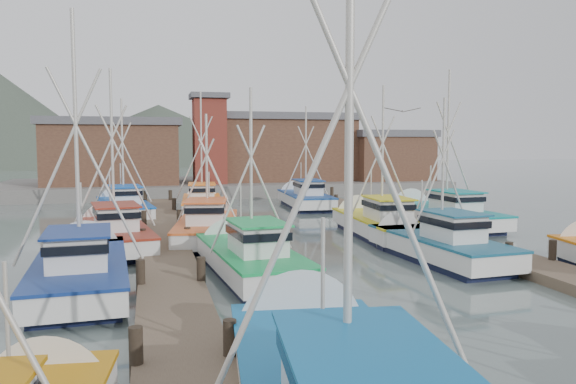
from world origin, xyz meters
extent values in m
plane|color=#52635F|center=(0.00, 0.00, 0.00)|extent=(260.00, 260.00, 0.00)
cube|color=brown|center=(-7.00, 4.00, 0.20)|extent=(2.20, 46.00, 0.40)
cylinder|color=black|center=(-8.00, -9.00, 0.45)|extent=(0.30, 0.30, 1.50)
cylinder|color=black|center=(-8.00, -2.00, 0.45)|extent=(0.30, 0.30, 1.50)
cylinder|color=black|center=(-8.00, 5.00, 0.45)|extent=(0.30, 0.30, 1.50)
cylinder|color=black|center=(-8.00, 12.00, 0.45)|extent=(0.30, 0.30, 1.50)
cylinder|color=black|center=(-8.00, 19.00, 0.45)|extent=(0.30, 0.30, 1.50)
cylinder|color=black|center=(-8.00, 26.00, 0.45)|extent=(0.30, 0.30, 1.50)
cylinder|color=black|center=(-6.00, -9.00, 0.45)|extent=(0.30, 0.30, 1.50)
cylinder|color=black|center=(-6.00, -2.00, 0.45)|extent=(0.30, 0.30, 1.50)
cylinder|color=black|center=(-6.00, 5.00, 0.45)|extent=(0.30, 0.30, 1.50)
cylinder|color=black|center=(-6.00, 12.00, 0.45)|extent=(0.30, 0.30, 1.50)
cylinder|color=black|center=(-6.00, 19.00, 0.45)|extent=(0.30, 0.30, 1.50)
cylinder|color=black|center=(-6.00, 26.00, 0.45)|extent=(0.30, 0.30, 1.50)
cube|color=brown|center=(7.00, 4.00, 0.20)|extent=(2.20, 46.00, 0.40)
cylinder|color=black|center=(6.00, -2.00, 0.45)|extent=(0.30, 0.30, 1.50)
cylinder|color=black|center=(6.00, 5.00, 0.45)|extent=(0.30, 0.30, 1.50)
cylinder|color=black|center=(6.00, 12.00, 0.45)|extent=(0.30, 0.30, 1.50)
cylinder|color=black|center=(6.00, 19.00, 0.45)|extent=(0.30, 0.30, 1.50)
cylinder|color=black|center=(6.00, 26.00, 0.45)|extent=(0.30, 0.30, 1.50)
cylinder|color=black|center=(8.00, -2.00, 0.45)|extent=(0.30, 0.30, 1.50)
cylinder|color=black|center=(8.00, 5.00, 0.45)|extent=(0.30, 0.30, 1.50)
cylinder|color=black|center=(8.00, 12.00, 0.45)|extent=(0.30, 0.30, 1.50)
cylinder|color=black|center=(8.00, 19.00, 0.45)|extent=(0.30, 0.30, 1.50)
cylinder|color=black|center=(8.00, 26.00, 0.45)|extent=(0.30, 0.30, 1.50)
cube|color=slate|center=(0.00, 37.00, 0.60)|extent=(44.00, 16.00, 1.20)
cube|color=brown|center=(-11.00, 35.00, 3.95)|extent=(12.00, 8.00, 5.50)
cube|color=#5C5B60|center=(-11.00, 35.00, 7.05)|extent=(12.72, 8.48, 0.70)
cube|color=brown|center=(6.00, 37.00, 4.30)|extent=(14.00, 9.00, 6.20)
cube|color=#5C5B60|center=(6.00, 37.00, 7.75)|extent=(14.84, 9.54, 0.70)
cube|color=brown|center=(17.00, 34.00, 3.45)|extent=(8.00, 6.00, 4.50)
cube|color=#5C5B60|center=(17.00, 34.00, 6.05)|extent=(8.48, 6.36, 0.70)
cube|color=maroon|center=(-2.00, 33.00, 5.20)|extent=(3.00, 3.00, 8.00)
cube|color=#5C5B60|center=(-2.00, 33.00, 9.45)|extent=(3.60, 3.60, 0.50)
cone|color=#424D40|center=(-5.00, 130.00, 0.00)|extent=(140.00, 140.00, 30.00)
cone|color=#424D40|center=(35.00, 120.00, 0.00)|extent=(90.00, 90.00, 24.00)
cone|color=silver|center=(-4.14, -7.81, 0.55)|extent=(3.16, 1.42, 3.06)
cube|color=black|center=(-4.78, -13.85, 1.88)|extent=(2.43, 3.44, 0.28)
cube|color=#0A609C|center=(-4.78, -13.85, 2.24)|extent=(2.58, 3.64, 0.07)
cylinder|color=beige|center=(-4.68, -12.87, 5.57)|extent=(0.15, 0.15, 8.94)
cylinder|color=beige|center=(-5.30, -12.81, 4.52)|extent=(3.18, 0.44, 6.98)
cylinder|color=beige|center=(-4.05, -12.94, 4.52)|extent=(3.18, 0.44, 6.98)
cylinder|color=beige|center=(-4.47, -10.93, 2.30)|extent=(0.09, 0.09, 2.73)
cone|color=silver|center=(-9.47, -9.98, 0.55)|extent=(2.32, 1.33, 2.21)
cylinder|color=beige|center=(-9.38, -13.69, 3.06)|extent=(1.85, 0.28, 4.02)
cylinder|color=beige|center=(-9.71, -12.23, 2.30)|extent=(0.07, 0.07, 2.13)
cube|color=black|center=(-4.00, -0.38, 0.05)|extent=(2.94, 7.32, 0.70)
cube|color=silver|center=(-4.00, -0.38, 0.70)|extent=(3.34, 8.32, 0.80)
cube|color=#12A04B|center=(-4.00, -0.38, 1.08)|extent=(3.43, 8.41, 0.10)
cone|color=silver|center=(-4.36, 3.67, 0.55)|extent=(2.62, 1.32, 2.54)
cube|color=silver|center=(-3.92, -1.35, 1.65)|extent=(1.85, 2.57, 1.10)
cube|color=black|center=(-3.92, -1.35, 1.88)|extent=(1.97, 2.82, 0.28)
cube|color=#12A04B|center=(-3.92, -1.35, 2.24)|extent=(2.09, 2.99, 0.07)
cylinder|color=beige|center=(-3.99, -0.54, 4.10)|extent=(0.12, 0.12, 6.00)
cylinder|color=beige|center=(-4.51, -0.59, 3.40)|extent=(2.15, 0.27, 4.69)
cylinder|color=beige|center=(-3.47, -0.50, 3.40)|extent=(2.15, 0.27, 4.69)
cylinder|color=beige|center=(-4.13, 1.08, 2.30)|extent=(0.07, 0.07, 2.27)
cube|color=black|center=(4.31, 0.42, 0.05)|extent=(2.83, 7.22, 0.70)
cube|color=silver|center=(4.31, 0.42, 0.70)|extent=(3.21, 8.20, 0.80)
cube|color=#14526F|center=(4.31, 0.42, 1.08)|extent=(3.30, 8.29, 0.10)
cone|color=silver|center=(4.00, 4.42, 0.55)|extent=(2.58, 1.29, 2.51)
cube|color=silver|center=(4.38, -0.54, 1.65)|extent=(1.80, 2.52, 1.10)
cube|color=black|center=(4.38, -0.54, 1.88)|extent=(1.92, 2.77, 0.28)
cube|color=#14526F|center=(4.38, -0.54, 2.24)|extent=(2.04, 2.94, 0.07)
cylinder|color=beige|center=(4.32, 0.26, 4.03)|extent=(0.12, 0.12, 5.85)
cylinder|color=beige|center=(3.81, 0.22, 3.34)|extent=(2.10, 0.24, 4.58)
cylinder|color=beige|center=(4.83, 0.30, 3.34)|extent=(2.10, 0.24, 4.58)
cylinder|color=beige|center=(4.20, 1.86, 2.30)|extent=(0.07, 0.07, 2.24)
cube|color=black|center=(-10.00, -0.97, 0.05)|extent=(3.05, 7.99, 0.70)
cube|color=silver|center=(-10.00, -0.97, 0.70)|extent=(3.47, 9.08, 0.80)
cube|color=navy|center=(-10.00, -0.97, 1.08)|extent=(3.56, 9.18, 0.10)
cone|color=silver|center=(-10.28, 3.48, 0.55)|extent=(2.85, 1.28, 2.78)
cube|color=silver|center=(-9.93, -2.04, 1.65)|extent=(1.97, 2.78, 1.10)
cube|color=black|center=(-9.93, -2.04, 1.88)|extent=(2.10, 3.06, 0.28)
cube|color=navy|center=(-9.93, -2.04, 2.24)|extent=(2.23, 3.24, 0.07)
cylinder|color=beige|center=(-9.98, -1.15, 5.27)|extent=(0.14, 0.14, 8.35)
cylinder|color=beige|center=(-10.60, -1.19, 4.29)|extent=(2.98, 0.29, 6.52)
cylinder|color=beige|center=(-9.37, -1.11, 4.29)|extent=(2.98, 0.29, 6.52)
cylinder|color=beige|center=(-10.10, 0.63, 2.30)|extent=(0.08, 0.08, 2.67)
cube|color=black|center=(-4.77, 7.89, 0.05)|extent=(3.73, 8.03, 0.70)
cube|color=silver|center=(-4.77, 7.89, 0.70)|extent=(4.23, 9.13, 0.80)
cube|color=orange|center=(-4.77, 7.89, 1.08)|extent=(4.33, 9.23, 0.10)
cone|color=silver|center=(-4.07, 12.22, 0.55)|extent=(2.89, 1.53, 2.75)
cube|color=silver|center=(-4.94, 6.85, 1.65)|extent=(2.17, 2.89, 1.10)
cube|color=black|center=(-4.94, 6.85, 1.88)|extent=(2.33, 3.16, 0.28)
cube|color=orange|center=(-4.94, 6.85, 2.24)|extent=(2.47, 3.36, 0.07)
cylinder|color=beige|center=(-4.80, 7.72, 3.82)|extent=(0.14, 0.14, 5.44)
cylinder|color=beige|center=(-5.36, 7.81, 3.18)|extent=(1.95, 0.41, 4.26)
cylinder|color=beige|center=(-4.25, 7.62, 3.18)|extent=(1.95, 0.41, 4.26)
cylinder|color=beige|center=(-4.52, 9.45, 2.30)|extent=(0.08, 0.08, 2.45)
cube|color=black|center=(4.41, 6.92, 0.05)|extent=(2.99, 7.96, 0.70)
cube|color=silver|center=(4.41, 6.92, 0.70)|extent=(3.39, 9.04, 0.80)
cube|color=gold|center=(4.41, 6.92, 1.08)|extent=(3.48, 9.14, 0.10)
cone|color=silver|center=(4.66, 11.36, 0.55)|extent=(2.84, 1.26, 2.78)
cube|color=silver|center=(4.35, 5.86, 1.65)|extent=(1.94, 2.77, 1.10)
cube|color=black|center=(4.35, 5.86, 1.88)|extent=(2.07, 3.04, 0.28)
cube|color=gold|center=(4.35, 5.86, 2.24)|extent=(2.20, 3.22, 0.07)
cylinder|color=beige|center=(4.40, 6.75, 4.60)|extent=(0.13, 0.13, 7.01)
cylinder|color=beige|center=(3.83, 6.78, 3.78)|extent=(2.51, 0.23, 5.48)
cylinder|color=beige|center=(4.97, 6.71, 3.78)|extent=(2.51, 0.23, 5.48)
cylinder|color=beige|center=(4.50, 8.52, 2.30)|extent=(0.08, 0.08, 2.48)
cube|color=black|center=(-9.35, 6.83, 0.05)|extent=(3.65, 7.99, 0.70)
cube|color=silver|center=(-9.35, 6.83, 0.70)|extent=(4.15, 9.08, 0.80)
cube|color=maroon|center=(-9.35, 6.83, 1.08)|extent=(4.25, 9.18, 0.10)
cone|color=silver|center=(-10.02, 11.15, 0.55)|extent=(2.87, 1.51, 2.73)
cube|color=silver|center=(-9.19, 5.80, 1.65)|extent=(2.14, 2.86, 1.10)
cube|color=black|center=(-9.19, 5.80, 1.88)|extent=(2.30, 3.14, 0.28)
cube|color=maroon|center=(-9.19, 5.80, 2.24)|extent=(2.44, 3.33, 0.07)
cylinder|color=beige|center=(-9.32, 6.66, 4.82)|extent=(0.15, 0.15, 7.44)
cylinder|color=beige|center=(-9.91, 6.57, 3.95)|extent=(2.65, 0.51, 5.82)
cylinder|color=beige|center=(-8.73, 6.75, 3.95)|extent=(2.65, 0.51, 5.82)
cylinder|color=beige|center=(-9.59, 8.39, 2.30)|extent=(0.09, 0.09, 2.62)
cube|color=black|center=(9.81, 9.69, 0.05)|extent=(3.16, 8.28, 0.70)
cube|color=silver|center=(9.81, 9.69, 0.70)|extent=(3.59, 9.41, 0.80)
cube|color=#05777A|center=(9.81, 9.69, 1.08)|extent=(3.69, 9.51, 0.10)
cone|color=silver|center=(9.53, 14.31, 0.55)|extent=(2.98, 1.27, 2.92)
cube|color=silver|center=(9.87, 8.59, 1.65)|extent=(2.05, 2.88, 1.10)
cube|color=black|center=(9.87, 8.59, 1.88)|extent=(2.19, 3.17, 0.28)
cube|color=#05777A|center=(9.87, 8.59, 2.24)|extent=(2.32, 3.36, 0.07)
cylinder|color=beige|center=(9.82, 9.51, 5.27)|extent=(0.14, 0.14, 8.33)
cylinder|color=beige|center=(9.20, 9.47, 4.29)|extent=(2.97, 0.28, 6.51)
cylinder|color=beige|center=(10.44, 9.55, 4.29)|extent=(2.97, 0.28, 6.51)
cylinder|color=beige|center=(9.71, 11.36, 2.30)|extent=(0.08, 0.08, 2.71)
cube|color=black|center=(-4.01, 19.35, 0.05)|extent=(2.91, 7.33, 0.70)
cube|color=silver|center=(-4.01, 19.35, 0.70)|extent=(3.31, 8.33, 0.80)
cube|color=orange|center=(-4.01, 19.35, 1.08)|extent=(3.40, 8.41, 0.10)
cone|color=silver|center=(-3.68, 23.41, 0.55)|extent=(2.62, 1.31, 2.54)
cube|color=silver|center=(-4.10, 18.38, 1.65)|extent=(1.84, 2.57, 1.10)
cube|color=black|center=(-4.10, 18.38, 1.88)|extent=(1.96, 2.82, 0.28)
cube|color=orange|center=(-4.10, 18.38, 2.24)|extent=(2.08, 2.99, 0.07)
cylinder|color=beige|center=(-4.03, 19.19, 4.90)|extent=(0.12, 0.12, 7.59)
cylinder|color=beige|center=(-4.55, 19.23, 4.00)|extent=(2.70, 0.31, 5.93)
cylinder|color=beige|center=(-3.51, 19.15, 4.00)|extent=(2.70, 0.31, 5.93)
cylinder|color=beige|center=(-3.89, 20.81, 2.30)|extent=(0.07, 0.07, 2.27)
cube|color=black|center=(4.23, 21.32, 0.05)|extent=(2.85, 7.77, 0.70)
cube|color=silver|center=(4.23, 21.32, 0.70)|extent=(3.24, 8.83, 0.80)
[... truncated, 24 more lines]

